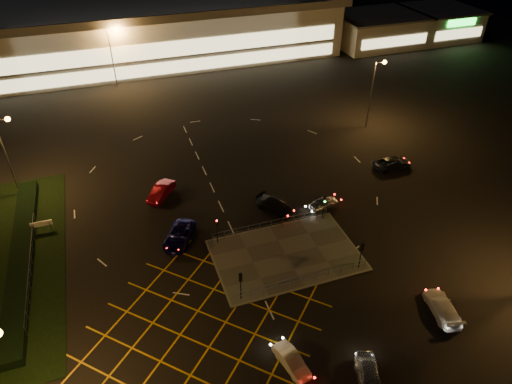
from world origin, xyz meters
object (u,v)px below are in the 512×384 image
object	(u,v)px
car_left_blue	(179,235)
car_right_silver	(324,203)
signal_se	(362,250)
car_near_silver	(369,378)
car_circ_red	(161,191)
car_east_grey	(393,163)
car_far_dkgrey	(276,206)
car_approach_white	(443,307)
signal_sw	(241,281)
signal_nw	(217,226)
signal_ne	(324,202)
car_queue_white	(292,361)

from	to	relation	value
car_left_blue	car_right_silver	world-z (taller)	car_left_blue
signal_se	car_near_silver	xyz separation A→B (m)	(-5.39, -11.02, -1.63)
car_circ_red	signal_se	bearing A→B (deg)	-9.83
car_circ_red	car_east_grey	world-z (taller)	car_circ_red
signal_se	car_left_blue	bearing A→B (deg)	-31.70
signal_se	car_far_dkgrey	bearing A→B (deg)	-68.62
car_near_silver	car_approach_white	xyz separation A→B (m)	(9.54, 3.82, -0.05)
car_near_silver	car_east_grey	xyz separation A→B (m)	(18.63, 25.75, -0.05)
signal_sw	car_left_blue	world-z (taller)	signal_sw
signal_nw	car_right_silver	bearing A→B (deg)	8.41
signal_ne	car_right_silver	xyz separation A→B (m)	(1.04, 1.93, -1.74)
car_far_dkgrey	signal_sw	bearing A→B (deg)	-156.81
signal_sw	car_queue_white	size ratio (longest dim) A/B	0.85
car_queue_white	car_far_dkgrey	distance (m)	19.77
car_left_blue	car_queue_white	bearing A→B (deg)	-43.86
car_far_dkgrey	car_left_blue	bearing A→B (deg)	154.99
car_near_silver	car_east_grey	distance (m)	31.78
signal_se	signal_ne	bearing A→B (deg)	-90.00
car_queue_white	car_circ_red	xyz separation A→B (m)	(-5.82, 25.87, 0.13)
car_left_blue	car_far_dkgrey	xyz separation A→B (m)	(11.31, 1.44, -0.02)
car_circ_red	car_approach_white	xyz separation A→B (m)	(20.26, -25.32, -0.06)
signal_sw	signal_ne	size ratio (longest dim) A/B	1.00
signal_se	car_east_grey	distance (m)	19.87
signal_nw	car_east_grey	xyz separation A→B (m)	(25.23, 6.74, -1.68)
car_near_silver	car_queue_white	xyz separation A→B (m)	(-4.91, 3.27, -0.12)
car_left_blue	signal_se	bearing A→B (deg)	-2.65
car_right_silver	signal_sw	bearing A→B (deg)	114.86
signal_nw	car_circ_red	size ratio (longest dim) A/B	0.69
car_east_grey	car_approach_white	size ratio (longest dim) A/B	1.05
car_far_dkgrey	car_right_silver	distance (m)	5.52
signal_se	car_right_silver	world-z (taller)	signal_se
signal_ne	car_near_silver	world-z (taller)	signal_ne
signal_se	car_circ_red	distance (m)	24.31
car_east_grey	car_queue_white	bearing A→B (deg)	134.51
signal_ne	car_east_grey	world-z (taller)	signal_ne
car_left_blue	signal_sw	bearing A→B (deg)	-40.22
car_right_silver	car_near_silver	bearing A→B (deg)	150.53
signal_nw	car_left_blue	bearing A→B (deg)	155.29
signal_sw	car_right_silver	world-z (taller)	signal_sw
car_queue_white	car_circ_red	size ratio (longest dim) A/B	0.82
car_left_blue	car_right_silver	xyz separation A→B (m)	(16.70, 0.24, -0.09)
signal_se	car_queue_white	bearing A→B (deg)	36.91
car_left_blue	car_approach_white	bearing A→B (deg)	-11.37
signal_sw	car_approach_white	bearing A→B (deg)	155.99
car_queue_white	car_far_dkgrey	world-z (taller)	car_far_dkgrey
car_circ_red	signal_nw	bearing A→B (deg)	-29.36
signal_se	car_approach_white	xyz separation A→B (m)	(4.14, -7.19, -1.68)
car_left_blue	car_approach_white	size ratio (longest dim) A/B	1.09
signal_nw	car_far_dkgrey	distance (m)	8.43
signal_sw	car_approach_white	xyz separation A→B (m)	(16.14, -7.19, -1.68)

